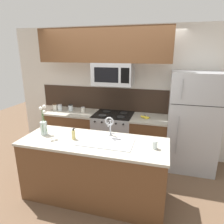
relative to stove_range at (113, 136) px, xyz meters
The scene contains 20 objects.
ground_plane 1.01m from the stove_range, 90.00° to the right, with size 10.00×10.00×0.00m, color brown.
rear_partition 0.97m from the stove_range, 51.72° to the left, with size 5.20×0.10×2.60m, color silver.
splash_band 0.76m from the stove_range, 90.00° to the left, with size 3.45×0.01×0.48m, color #332319.
back_counter_left 0.88m from the stove_range, behind, with size 1.04×0.65×0.91m.
back_counter_right 0.71m from the stove_range, ahead, with size 0.70×0.65×0.91m.
stove_range is the anchor object (origin of this frame).
microwave 1.25m from the stove_range, 89.84° to the right, with size 0.74×0.40×0.41m.
upper_cabinet_band 1.76m from the stove_range, 163.77° to the right, with size 2.44×0.34×0.60m, color brown.
refrigerator 1.54m from the stove_range, ahead, with size 0.85×0.74×1.79m.
storage_jar_tall 1.39m from the stove_range, behind, with size 0.09×0.09×0.14m.
storage_jar_medium 1.28m from the stove_range, behind, with size 0.09×0.09×0.13m.
storage_jar_short 1.08m from the stove_range, behind, with size 0.10×0.10×0.13m.
storage_jar_squat 0.82m from the stove_range, behind, with size 0.08×0.08×0.11m.
banana_bunch 0.79m from the stove_range, ahead, with size 0.19×0.13×0.08m.
island_counter 1.25m from the stove_range, 87.87° to the right, with size 2.07×0.77×0.91m.
kitchen_sink 1.33m from the stove_range, 79.73° to the right, with size 0.76×0.41×0.16m.
sink_faucet 1.25m from the stove_range, 77.77° to the right, with size 0.14×0.14×0.31m.
dish_soap_bottle 1.39m from the stove_range, 100.88° to the right, with size 0.06×0.05×0.16m.
spare_glass 1.62m from the stove_range, 54.80° to the right, with size 0.07×0.07×0.11m.
flower_vase 1.55m from the stove_range, 121.09° to the right, with size 0.13×0.18×0.47m.
Camera 1 is at (0.98, -2.75, 2.10)m, focal length 32.00 mm.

